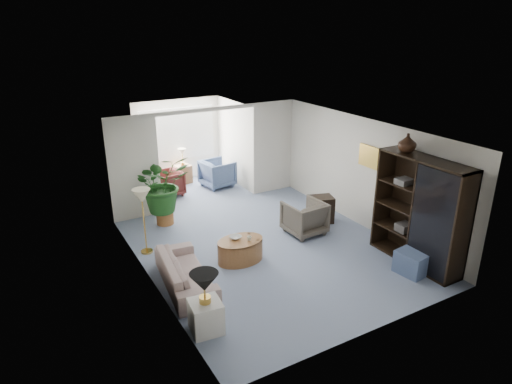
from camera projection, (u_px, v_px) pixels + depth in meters
floor at (270, 250)px, 9.37m from camera, size 6.00×6.00×0.00m
sunroom_floor at (195, 190)px, 12.69m from camera, size 2.60×2.60×0.00m
back_pier_left at (134, 169)px, 10.48m from camera, size 1.20×0.12×2.50m
back_pier_right at (273, 147)px, 12.24m from camera, size 1.20×0.12×2.50m
back_header at (207, 110)px, 10.93m from camera, size 2.60×0.12×0.10m
window_pane at (178, 134)px, 13.07m from camera, size 2.20×0.02×1.50m
window_blinds at (178, 134)px, 13.05m from camera, size 2.20×0.02×1.50m
framed_picture at (369, 156)px, 9.82m from camera, size 0.04×0.50×0.40m
sofa at (185, 272)px, 8.03m from camera, size 0.94×1.95×0.55m
end_table at (206, 316)px, 6.85m from camera, size 0.51×0.51×0.51m
table_lamp at (204, 282)px, 6.63m from camera, size 0.44×0.44×0.30m
floor_lamp at (142, 196)px, 8.84m from camera, size 0.36×0.36×0.28m
coffee_table at (240, 250)px, 8.89m from camera, size 1.18×1.18×0.45m
coffee_bowl at (236, 237)px, 8.86m from camera, size 0.28×0.28×0.06m
coffee_cup at (249, 238)px, 8.79m from camera, size 0.11×0.11×0.08m
wingback_chair at (304, 217)px, 10.00m from camera, size 0.84×0.86×0.75m
side_table_dark at (321, 209)px, 10.59m from camera, size 0.63×0.56×0.63m
entertainment_cabinet at (420, 212)px, 8.57m from camera, size 0.51×1.91×2.13m
cabinet_urn at (407, 143)px, 8.53m from camera, size 0.34×0.34×0.36m
ottoman at (413, 262)px, 8.47m from camera, size 0.61×0.61×0.44m
plant_pot at (165, 217)px, 10.55m from camera, size 0.40×0.40×0.32m
house_plant at (162, 184)px, 10.25m from camera, size 1.23×1.06×1.36m
sunroom_chair_blue at (217, 173)px, 12.87m from camera, size 0.95×0.93×0.77m
sunroom_chair_maroon at (167, 183)px, 12.19m from camera, size 0.85×0.83×0.69m
sunroom_table at (183, 174)px, 13.18m from camera, size 0.48×0.39×0.53m
shelf_clutter at (416, 202)px, 8.55m from camera, size 0.30×1.12×1.06m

